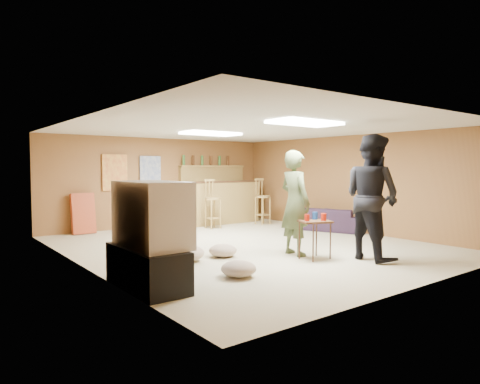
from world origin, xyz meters
TOP-DOWN VIEW (x-y plane):
  - ground at (0.00, 0.00)m, footprint 7.00×7.00m
  - ceiling at (0.00, 0.00)m, footprint 6.00×7.00m
  - wall_back at (0.00, 3.50)m, footprint 6.00×0.02m
  - wall_front at (0.00, -3.50)m, footprint 6.00×0.02m
  - wall_left at (-3.00, 0.00)m, footprint 0.02×7.00m
  - wall_right at (3.00, 0.00)m, footprint 0.02×7.00m
  - tv_stand at (-2.72, -1.50)m, footprint 0.55×1.30m
  - dvd_box at (-2.50, -1.50)m, footprint 0.35×0.50m
  - tv_body at (-2.65, -1.50)m, footprint 0.60×1.10m
  - tv_screen at (-2.34, -1.50)m, footprint 0.02×0.95m
  - bar_counter at (1.50, 2.95)m, footprint 2.00×0.60m
  - bar_lip at (1.50, 2.70)m, footprint 2.10×0.12m
  - bar_shelf at (1.50, 3.40)m, footprint 2.00×0.18m
  - bar_backing at (1.50, 3.42)m, footprint 2.00×0.14m
  - poster_left at (-1.20, 3.46)m, footprint 0.60×0.03m
  - poster_right at (-0.30, 3.46)m, footprint 0.55×0.03m
  - folding_chair_stack at (-2.00, 3.30)m, footprint 0.50×0.26m
  - ceiling_panel_front at (0.00, -1.50)m, footprint 1.20×0.60m
  - ceiling_panel_back at (0.00, 1.20)m, footprint 1.20×0.60m
  - person_olive at (0.11, -1.17)m, footprint 0.46×0.67m
  - person_black at (0.84, -2.16)m, footprint 0.86×1.05m
  - sofa at (2.70, 0.42)m, footprint 1.33×1.94m
  - tray_table at (0.14, -1.60)m, footprint 0.59×0.53m
  - cup_red_near at (-0.01, -1.57)m, footprint 0.10×0.10m
  - cup_red_far at (0.23, -1.70)m, footprint 0.09×0.09m
  - cup_blue at (0.25, -1.50)m, footprint 0.10×0.10m
  - bar_stool_left at (0.75, 2.26)m, footprint 0.43×0.43m
  - bar_stool_right at (2.19, 2.10)m, footprint 0.46×0.46m
  - cushion_near_tv at (-1.60, -0.51)m, footprint 0.61×0.61m
  - cushion_mid at (-0.94, -0.57)m, footprint 0.48×0.48m
  - cushion_far at (-1.51, -1.75)m, footprint 0.60×0.60m
  - bottle_row at (1.30, 3.38)m, footprint 1.48×0.08m

SIDE VIEW (x-z plane):
  - ground at x=0.00m, z-range 0.00..0.00m
  - cushion_mid at x=-0.94m, z-range 0.00..0.21m
  - cushion_far at x=-1.51m, z-range 0.00..0.22m
  - cushion_near_tv at x=-1.60m, z-range 0.00..0.26m
  - dvd_box at x=-2.50m, z-range 0.11..0.19m
  - tv_stand at x=-2.72m, z-range 0.00..0.50m
  - sofa at x=2.70m, z-range 0.00..0.53m
  - tray_table at x=0.14m, z-range 0.00..0.62m
  - folding_chair_stack at x=-2.00m, z-range -0.01..0.91m
  - bar_stool_left at x=0.75m, z-range 0.00..1.08m
  - bar_counter at x=1.50m, z-range 0.00..1.10m
  - bar_stool_right at x=2.19m, z-range 0.00..1.24m
  - cup_red_near at x=-0.01m, z-range 0.62..0.73m
  - cup_red_far at x=0.23m, z-range 0.62..0.74m
  - cup_blue at x=0.25m, z-range 0.62..0.74m
  - person_olive at x=0.11m, z-range 0.00..1.75m
  - tv_body at x=-2.65m, z-range 0.50..1.30m
  - tv_screen at x=-2.34m, z-range 0.57..1.23m
  - person_black at x=0.84m, z-range 0.00..1.99m
  - wall_back at x=0.00m, z-range 0.00..2.20m
  - wall_front at x=0.00m, z-range 0.00..2.20m
  - wall_left at x=-3.00m, z-range 0.00..2.20m
  - wall_right at x=3.00m, z-range 0.00..2.20m
  - bar_lip at x=1.50m, z-range 1.08..1.12m
  - bar_backing at x=1.50m, z-range 0.90..1.50m
  - poster_left at x=-1.20m, z-range 0.93..1.78m
  - poster_right at x=-0.30m, z-range 0.95..1.75m
  - bar_shelf at x=1.50m, z-range 1.48..1.52m
  - bottle_row at x=1.30m, z-range 1.52..1.78m
  - ceiling_panel_front at x=0.00m, z-range 2.15..2.19m
  - ceiling_panel_back at x=0.00m, z-range 2.15..2.19m
  - ceiling at x=0.00m, z-range 2.19..2.21m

